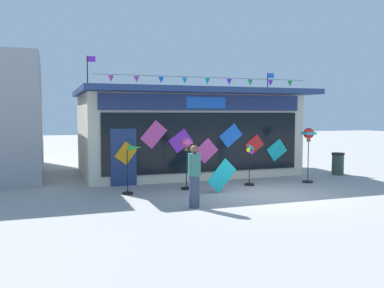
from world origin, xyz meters
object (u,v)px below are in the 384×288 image
(wind_spinner_center_left, at_px, (250,161))
(person_near_camera, at_px, (194,176))
(wind_spinner_left, at_px, (186,150))
(wind_spinner_center_right, at_px, (309,139))
(display_kite_on_ground, at_px, (222,176))
(wind_spinner_far_left, at_px, (132,161))
(trash_bin, at_px, (338,164))
(kite_shop_building, at_px, (185,131))

(wind_spinner_center_left, bearing_deg, person_near_camera, -139.05)
(wind_spinner_left, relative_size, wind_spinner_center_right, 0.86)
(wind_spinner_center_left, distance_m, person_near_camera, 3.97)
(display_kite_on_ground, bearing_deg, wind_spinner_far_left, 165.94)
(wind_spinner_left, height_order, trash_bin, wind_spinner_left)
(trash_bin, bearing_deg, person_near_camera, -154.18)
(wind_spinner_center_right, bearing_deg, wind_spinner_far_left, -179.66)
(wind_spinner_center_left, bearing_deg, display_kite_on_ground, -149.06)
(wind_spinner_center_left, xyz_separation_m, display_kite_on_ground, (-1.44, -0.86, -0.33))
(kite_shop_building, distance_m, wind_spinner_center_left, 4.12)
(kite_shop_building, xyz_separation_m, wind_spinner_center_right, (3.43, -4.00, -0.16))
(wind_spinner_center_left, relative_size, wind_spinner_center_right, 0.72)
(wind_spinner_far_left, xyz_separation_m, trash_bin, (8.80, 1.26, -0.59))
(wind_spinner_far_left, distance_m, wind_spinner_center_right, 6.52)
(wind_spinner_center_right, distance_m, person_near_camera, 5.90)
(kite_shop_building, distance_m, wind_spinner_far_left, 5.12)
(wind_spinner_center_left, height_order, trash_bin, wind_spinner_center_left)
(kite_shop_building, relative_size, display_kite_on_ground, 8.94)
(kite_shop_building, distance_m, wind_spinner_left, 4.05)
(kite_shop_building, height_order, display_kite_on_ground, kite_shop_building)
(kite_shop_building, distance_m, wind_spinner_center_right, 5.27)
(wind_spinner_center_right, relative_size, person_near_camera, 1.19)
(wind_spinner_center_left, height_order, person_near_camera, person_near_camera)
(person_near_camera, bearing_deg, wind_spinner_left, 35.41)
(wind_spinner_center_left, bearing_deg, kite_shop_building, 106.19)
(wind_spinner_left, height_order, person_near_camera, wind_spinner_left)
(kite_shop_building, xyz_separation_m, wind_spinner_far_left, (-3.07, -4.04, -0.71))
(person_near_camera, distance_m, display_kite_on_ground, 2.35)
(trash_bin, distance_m, display_kite_on_ground, 6.36)
(wind_spinner_left, bearing_deg, wind_spinner_center_right, -2.02)
(wind_spinner_far_left, xyz_separation_m, wind_spinner_center_right, (6.49, 0.04, 0.55))
(wind_spinner_left, bearing_deg, display_kite_on_ground, -44.63)
(person_near_camera, height_order, display_kite_on_ground, person_near_camera)
(kite_shop_building, bearing_deg, person_near_camera, -106.21)
(wind_spinner_center_left, bearing_deg, wind_spinner_left, 179.38)
(kite_shop_building, height_order, wind_spinner_center_right, kite_shop_building)
(wind_spinner_left, bearing_deg, person_near_camera, -104.02)
(wind_spinner_far_left, bearing_deg, kite_shop_building, 52.78)
(wind_spinner_center_left, bearing_deg, wind_spinner_far_left, -177.58)
(wind_spinner_far_left, height_order, person_near_camera, person_near_camera)
(wind_spinner_left, relative_size, trash_bin, 1.89)
(wind_spinner_center_right, xyz_separation_m, display_kite_on_ground, (-3.75, -0.73, -1.06))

